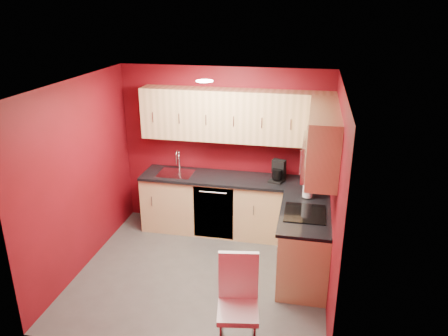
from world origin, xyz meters
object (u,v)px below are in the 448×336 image
(paper_towel, at_px, (308,187))
(dining_chair, at_px, (238,306))
(napkin_holder, at_px, (281,175))
(microwave, at_px, (319,157))
(sink, at_px, (176,171))
(coffee_maker, at_px, (277,171))

(paper_towel, bearing_deg, dining_chair, -107.68)
(napkin_holder, height_order, paper_towel, paper_towel)
(microwave, distance_m, napkin_holder, 1.36)
(napkin_holder, bearing_deg, sink, -177.86)
(microwave, relative_size, sink, 1.46)
(microwave, relative_size, napkin_holder, 5.98)
(sink, relative_size, paper_towel, 1.68)
(paper_towel, distance_m, dining_chair, 2.07)
(napkin_holder, distance_m, dining_chair, 2.52)
(sink, xyz_separation_m, napkin_holder, (1.60, 0.06, 0.03))
(microwave, xyz_separation_m, napkin_holder, (-0.49, 1.06, -0.69))
(coffee_maker, relative_size, paper_towel, 1.02)
(microwave, distance_m, dining_chair, 1.95)
(sink, distance_m, paper_towel, 2.06)
(napkin_holder, relative_size, paper_towel, 0.41)
(coffee_maker, distance_m, paper_towel, 0.65)
(microwave, bearing_deg, sink, 154.40)
(dining_chair, bearing_deg, paper_towel, 62.93)
(napkin_holder, bearing_deg, dining_chair, -94.91)
(dining_chair, bearing_deg, sink, 110.63)
(coffee_maker, height_order, napkin_holder, coffee_maker)
(paper_towel, bearing_deg, microwave, -78.93)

